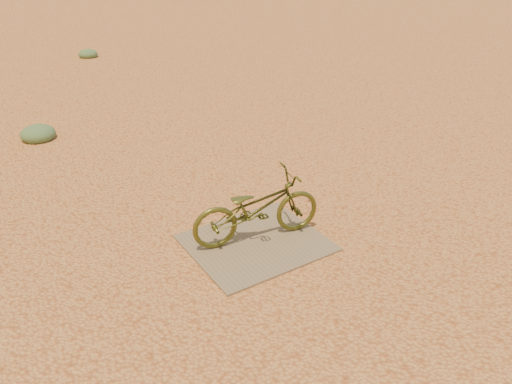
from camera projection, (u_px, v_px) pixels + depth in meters
ground at (266, 217)px, 6.07m from camera, size 120.00×120.00×0.00m
plywood_board at (256, 243)px, 5.54m from camera, size 1.45×1.25×0.02m
bicycle at (257, 208)px, 5.43m from camera, size 1.54×0.77×0.77m
kale_a at (39, 139)px, 8.34m from camera, size 0.56×0.56×0.31m
kale_b at (88, 57)px, 13.77m from camera, size 0.51×0.51×0.28m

